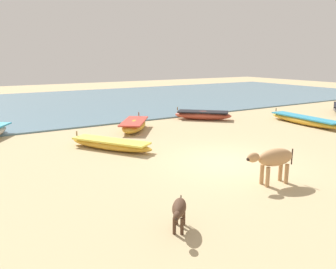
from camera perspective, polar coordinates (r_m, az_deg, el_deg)
The scene contains 8 objects.
ground at distance 12.09m, azimuth 10.11°, elevation -4.72°, with size 80.00×80.00×0.00m, color tan.
sea_water at distance 28.47m, azimuth -15.45°, elevation 5.23°, with size 60.00×20.00×0.08m, color slate.
fishing_boat_2 at distance 20.08m, azimuth 22.19°, elevation 2.27°, with size 1.23×4.76×0.64m.
fishing_boat_3 at distance 13.71m, azimuth -9.69°, elevation -1.64°, with size 2.72×3.61×0.60m.
fishing_boat_4 at distance 20.22m, azimuth 5.96°, elevation 3.33°, with size 3.18×3.06×0.71m.
fishing_boat_6 at distance 17.12m, azimuth -5.79°, elevation 1.61°, with size 2.67×3.09×0.72m.
cow_adult_tan at distance 10.19m, azimuth 17.53°, elevation -3.97°, with size 1.65×0.64×1.07m.
calf_near_dark at distance 7.30m, azimuth 1.89°, elevation -12.61°, with size 0.79×0.90×0.67m.
Camera 1 is at (-7.71, -8.58, 3.63)m, focal length 35.86 mm.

